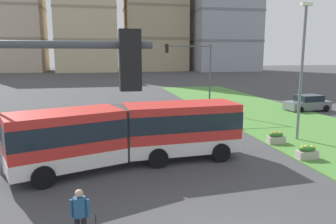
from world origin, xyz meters
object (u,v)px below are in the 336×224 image
(car_grey_wagon, at_px, (308,103))
(pedestrian_crossing, at_px, (80,213))
(articulated_bus, at_px, (131,133))
(traffic_light_far_right, at_px, (195,66))
(flower_planter_3, at_px, (276,138))
(flower_planter_2, at_px, (307,152))
(streetlight_median, at_px, (302,67))
(apartment_tower_eastcentre, at_px, (224,14))
(apartment_tower_west, at_px, (5,8))

(car_grey_wagon, bearing_deg, pedestrian_crossing, -137.84)
(articulated_bus, xyz_separation_m, traffic_light_far_right, (7.40, 13.23, 2.80))
(flower_planter_3, bearing_deg, pedestrian_crossing, -142.96)
(flower_planter_2, bearing_deg, articulated_bus, 171.89)
(streetlight_median, bearing_deg, flower_planter_3, -161.93)
(articulated_bus, distance_m, flower_planter_2, 9.43)
(car_grey_wagon, bearing_deg, flower_planter_2, -125.14)
(articulated_bus, relative_size, pedestrian_crossing, 6.90)
(flower_planter_3, bearing_deg, apartment_tower_eastcentre, 70.64)
(flower_planter_3, distance_m, apartment_tower_west, 100.14)
(car_grey_wagon, height_order, streetlight_median, streetlight_median)
(car_grey_wagon, xyz_separation_m, apartment_tower_eastcentre, (19.76, 72.84, 17.23))
(articulated_bus, xyz_separation_m, flower_planter_2, (9.25, -1.32, -1.23))
(traffic_light_far_right, xyz_separation_m, streetlight_median, (3.75, -10.80, 0.35))
(articulated_bus, height_order, car_grey_wagon, articulated_bus)
(flower_planter_2, bearing_deg, flower_planter_3, 90.00)
(flower_planter_2, relative_size, flower_planter_3, 1.00)
(pedestrian_crossing, xyz_separation_m, apartment_tower_west, (-25.50, 99.86, 17.96))
(streetlight_median, bearing_deg, pedestrian_crossing, -145.25)
(apartment_tower_west, xyz_separation_m, apartment_tower_eastcentre, (66.18, -8.08, -0.98))
(car_grey_wagon, distance_m, apartment_tower_eastcentre, 77.42)
(articulated_bus, height_order, flower_planter_3, articulated_bus)
(apartment_tower_west, bearing_deg, traffic_light_far_right, -66.24)
(traffic_light_far_right, distance_m, apartment_tower_eastcentre, 79.30)
(articulated_bus, xyz_separation_m, apartment_tower_eastcentre, (38.45, 84.93, 16.33))
(flower_planter_3, bearing_deg, apartment_tower_west, 112.07)
(articulated_bus, relative_size, car_grey_wagon, 2.65)
(car_grey_wagon, distance_m, pedestrian_crossing, 28.22)
(flower_planter_3, relative_size, traffic_light_far_right, 0.17)
(car_grey_wagon, height_order, flower_planter_2, car_grey_wagon)
(traffic_light_far_right, height_order, apartment_tower_eastcentre, apartment_tower_eastcentre)
(flower_planter_3, relative_size, streetlight_median, 0.13)
(car_grey_wagon, bearing_deg, streetlight_median, -127.97)
(car_grey_wagon, height_order, flower_planter_3, car_grey_wagon)
(pedestrian_crossing, relative_size, apartment_tower_eastcentre, 0.05)
(pedestrian_crossing, distance_m, apartment_tower_west, 104.62)
(flower_planter_2, height_order, apartment_tower_eastcentre, apartment_tower_eastcentre)
(articulated_bus, xyz_separation_m, streetlight_median, (11.15, 2.43, 3.15))
(car_grey_wagon, distance_m, apartment_tower_west, 95.05)
(car_grey_wagon, bearing_deg, flower_planter_3, -132.56)
(pedestrian_crossing, distance_m, streetlight_median, 16.72)
(flower_planter_3, height_order, streetlight_median, streetlight_median)
(flower_planter_2, height_order, traffic_light_far_right, traffic_light_far_right)
(pedestrian_crossing, bearing_deg, apartment_tower_eastcentre, 66.10)
(flower_planter_2, xyz_separation_m, flower_planter_3, (0.00, 3.13, 0.00))
(traffic_light_far_right, bearing_deg, articulated_bus, -119.22)
(car_grey_wagon, relative_size, streetlight_median, 0.52)
(articulated_bus, height_order, apartment_tower_eastcentre, apartment_tower_eastcentre)
(traffic_light_far_right, bearing_deg, flower_planter_2, -82.74)
(articulated_bus, relative_size, apartment_tower_west, 0.32)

